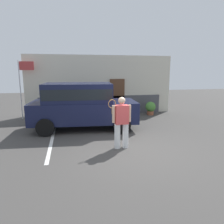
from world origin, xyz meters
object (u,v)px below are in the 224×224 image
parked_suv (82,104)px  potted_plant_by_porch (150,108)px  flag_pole (23,79)px  tennis_player_man (121,122)px

parked_suv → potted_plant_by_porch: 4.78m
potted_plant_by_porch → flag_pole: flag_pole is taller
parked_suv → tennis_player_man: bearing=-62.0°
tennis_player_man → potted_plant_by_porch: tennis_player_man is taller
potted_plant_by_porch → parked_suv: bearing=-152.0°
parked_suv → potted_plant_by_porch: size_ratio=6.06×
parked_suv → flag_pole: flag_pole is taller
tennis_player_man → potted_plant_by_porch: 5.79m
tennis_player_man → potted_plant_by_porch: (3.04, 4.91, -0.48)m
tennis_player_man → flag_pole: 6.79m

